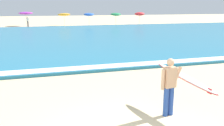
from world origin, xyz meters
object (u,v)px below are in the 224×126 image
Objects in this scene: beach_umbrella_2 at (64,15)px; beach_umbrella_4 at (116,14)px; surfer_with_board at (177,81)px; beach_umbrella_1 at (26,13)px; beachgoer_near_row_left at (28,21)px; beach_umbrella_3 at (89,15)px; beach_umbrella_5 at (140,14)px.

beach_umbrella_2 reaches higher than beach_umbrella_4.
surfer_with_board is 35.04m from beach_umbrella_2.
beach_umbrella_1 is at bearing 173.20° from beach_umbrella_4.
beachgoer_near_row_left is (-5.61, 35.09, -0.19)m from surfer_with_board.
beach_umbrella_2 is (5.98, -1.65, -0.23)m from beach_umbrella_1.
surfer_with_board reaches higher than beachgoer_near_row_left.
beach_umbrella_1 reaches higher than beach_umbrella_4.
beach_umbrella_1 is 2.02m from beachgoer_near_row_left.
beach_umbrella_1 reaches higher than beachgoer_near_row_left.
beach_umbrella_5 is at bearing 1.82° from beach_umbrella_3.
beach_umbrella_5 is at bearing -1.20° from beachgoer_near_row_left.
beach_umbrella_4 is 14.54m from beachgoer_near_row_left.
beach_umbrella_5 is (19.13, -1.99, -0.23)m from beach_umbrella_1.
beach_umbrella_2 is 13.15m from beach_umbrella_5.
surfer_with_board is 1.27× the size of beach_umbrella_3.
beach_umbrella_1 reaches higher than beach_umbrella_3.
surfer_with_board is 34.65m from beach_umbrella_3.
beachgoer_near_row_left is at bearing 178.80° from beach_umbrella_5.
beach_umbrella_2 is 8.82m from beach_umbrella_4.
beach_umbrella_3 is 9.76m from beachgoer_near_row_left.
beach_umbrella_2 is at bearing 89.88° from surfer_with_board.
beach_umbrella_1 is at bearing 167.15° from beach_umbrella_3.
beachgoer_near_row_left is at bearing 179.44° from beach_umbrella_2.
beach_umbrella_4 reaches higher than surfer_with_board.
beach_umbrella_3 is 1.00× the size of beach_umbrella_4.
beach_umbrella_5 reaches higher than beach_umbrella_2.
surfer_with_board is 37.17m from beach_umbrella_1.
beach_umbrella_2 is 1.01× the size of beach_umbrella_4.
beach_umbrella_2 reaches higher than surfer_with_board.
beach_umbrella_4 is at bearing -0.78° from beach_umbrella_2.
beach_umbrella_4 is (8.89, 34.92, 0.74)m from surfer_with_board.
beach_umbrella_1 is 1.09× the size of beach_umbrella_2.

